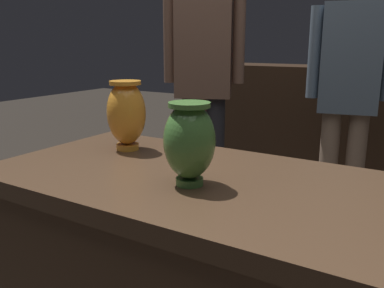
{
  "coord_description": "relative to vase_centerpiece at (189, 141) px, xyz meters",
  "views": [
    {
      "loc": [
        0.57,
        -0.94,
        1.16
      ],
      "look_at": [
        0.01,
        -0.04,
        0.9
      ],
      "focal_mm": 38.4,
      "sensor_mm": 36.0,
      "label": 1
    }
  ],
  "objects": [
    {
      "name": "back_display_shelf",
      "position": [
        -0.03,
        2.27,
        -0.42
      ],
      "size": [
        2.6,
        0.4,
        0.99
      ],
      "color": "#382619",
      "rests_on": "ground_plane"
    },
    {
      "name": "vase_centerpiece",
      "position": [
        0.0,
        0.0,
        0.0
      ],
      "size": [
        0.13,
        0.13,
        0.22
      ],
      "color": "#477A38",
      "rests_on": "display_plinth"
    },
    {
      "name": "vase_tall_behind",
      "position": [
        -0.38,
        0.2,
        0.01
      ],
      "size": [
        0.13,
        0.13,
        0.24
      ],
      "color": "orange",
      "rests_on": "display_plinth"
    },
    {
      "name": "shelf_vase_far_left",
      "position": [
        -1.07,
        2.34,
        0.14
      ],
      "size": [
        0.1,
        0.1,
        0.09
      ],
      "color": "red",
      "rests_on": "back_display_shelf"
    },
    {
      "name": "shelf_vase_center",
      "position": [
        -0.03,
        2.31,
        0.17
      ],
      "size": [
        0.12,
        0.12,
        0.18
      ],
      "color": "silver",
      "rests_on": "back_display_shelf"
    },
    {
      "name": "visitor_near_left",
      "position": [
        -0.67,
        1.24,
        0.1
      ],
      "size": [
        0.44,
        0.29,
        1.72
      ],
      "rotation": [
        0.0,
        0.0,
        3.54
      ],
      "color": "#232328",
      "rests_on": "ground_plane"
    },
    {
      "name": "visitor_center_back",
      "position": [
        0.07,
        1.6,
        -0.01
      ],
      "size": [
        0.46,
        0.24,
        1.56
      ],
      "rotation": [
        0.0,
        0.0,
        3.34
      ],
      "color": "#846B56",
      "rests_on": "ground_plane"
    }
  ]
}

